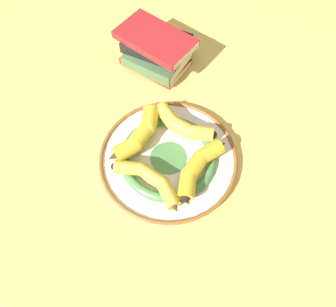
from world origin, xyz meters
name	(u,v)px	position (x,y,z in m)	size (l,w,h in m)	color
ground_plane	(155,168)	(0.00, 0.00, 0.00)	(2.80, 2.80, 0.00)	#E5CC6B
decorative_bowl	(168,158)	(0.04, 0.00, 0.01)	(0.33, 0.33, 0.03)	white
banana_a	(150,180)	(-0.03, -0.04, 0.05)	(0.10, 0.18, 0.03)	gold
banana_b	(139,136)	(0.00, 0.07, 0.05)	(0.17, 0.10, 0.04)	yellow
banana_c	(182,124)	(0.10, 0.05, 0.05)	(0.09, 0.16, 0.04)	yellow
banana_d	(198,166)	(0.07, -0.07, 0.05)	(0.17, 0.10, 0.04)	gold
book_stack	(157,50)	(0.17, 0.29, 0.05)	(0.20, 0.23, 0.11)	#AD2328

